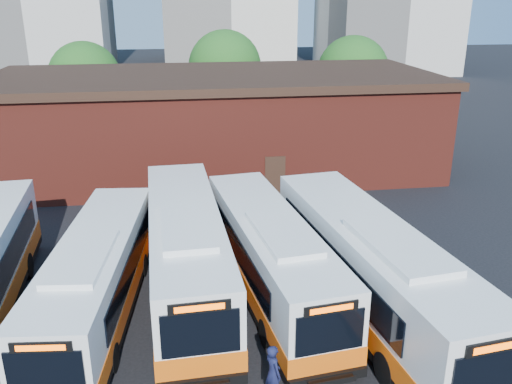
{
  "coord_description": "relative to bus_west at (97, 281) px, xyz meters",
  "views": [
    {
      "loc": [
        -2.49,
        -15.58,
        11.13
      ],
      "look_at": [
        0.74,
        6.29,
        3.1
      ],
      "focal_mm": 38.0,
      "sensor_mm": 36.0,
      "label": 1
    }
  ],
  "objects": [
    {
      "name": "ground",
      "position": [
        5.65,
        -2.3,
        -1.45
      ],
      "size": [
        220.0,
        220.0,
        0.0
      ],
      "primitive_type": "plane",
      "color": "black"
    },
    {
      "name": "bus_west",
      "position": [
        0.0,
        0.0,
        0.0
      ],
      "size": [
        3.58,
        11.89,
        3.2
      ],
      "rotation": [
        0.0,
        0.0,
        -0.1
      ],
      "color": "white",
      "rests_on": "ground"
    },
    {
      "name": "bus_midwest",
      "position": [
        3.24,
        1.46,
        0.16
      ],
      "size": [
        3.25,
        13.17,
        3.56
      ],
      "rotation": [
        0.0,
        0.0,
        0.04
      ],
      "color": "white",
      "rests_on": "ground"
    },
    {
      "name": "bus_mideast",
      "position": [
        6.48,
        0.72,
        0.06
      ],
      "size": [
        3.98,
        12.37,
        3.32
      ],
      "rotation": [
        0.0,
        0.0,
        0.13
      ],
      "color": "white",
      "rests_on": "ground"
    },
    {
      "name": "bus_east",
      "position": [
        9.82,
        -1.35,
        0.22
      ],
      "size": [
        4.39,
        13.7,
        3.68
      ],
      "rotation": [
        0.0,
        0.0,
        0.12
      ],
      "color": "white",
      "rests_on": "ground"
    },
    {
      "name": "transit_worker",
      "position": [
        5.52,
        -5.22,
        -0.54
      ],
      "size": [
        0.65,
        0.78,
        1.82
      ],
      "primitive_type": "imported",
      "rotation": [
        0.0,
        0.0,
        1.95
      ],
      "color": "#131636",
      "rests_on": "ground"
    },
    {
      "name": "depot_building",
      "position": [
        5.65,
        17.7,
        1.81
      ],
      "size": [
        28.6,
        12.6,
        6.4
      ],
      "color": "maroon",
      "rests_on": "ground"
    },
    {
      "name": "tree_west",
      "position": [
        -4.35,
        29.7,
        3.19
      ],
      "size": [
        6.0,
        6.0,
        7.65
      ],
      "color": "#382314",
      "rests_on": "ground"
    },
    {
      "name": "tree_mid",
      "position": [
        7.65,
        31.7,
        3.63
      ],
      "size": [
        6.56,
        6.56,
        8.36
      ],
      "color": "#382314",
      "rests_on": "ground"
    },
    {
      "name": "tree_east",
      "position": [
        18.65,
        28.7,
        3.38
      ],
      "size": [
        6.24,
        6.24,
        7.96
      ],
      "color": "#382314",
      "rests_on": "ground"
    }
  ]
}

